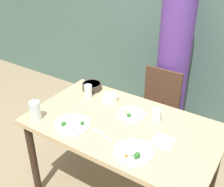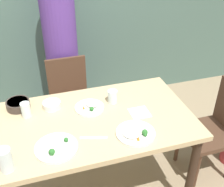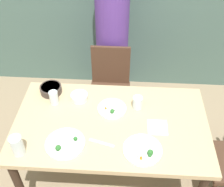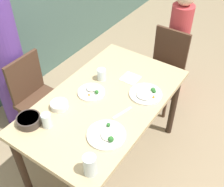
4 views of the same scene
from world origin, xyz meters
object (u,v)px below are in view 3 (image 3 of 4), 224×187
Objects in this scene: person_adult at (112,40)px; glass_water_tall at (54,98)px; plate_rice_adult at (113,108)px; bowl_curry at (51,89)px; chair_adult_spot at (110,87)px.

glass_water_tall is at bearing -113.31° from person_adult.
glass_water_tall is (-0.46, 0.04, 0.04)m from plate_rice_adult.
bowl_curry is at bearing -119.61° from person_adult.
person_adult is at bearing 60.39° from bowl_curry.
chair_adult_spot is 7.69× the size of glass_water_tall.
plate_rice_adult is (0.06, -0.95, -0.01)m from person_adult.
chair_adult_spot reaches higher than plate_rice_adult.
bowl_curry is at bearing 113.67° from glass_water_tall.
person_adult is 15.41× the size of glass_water_tall.
plate_rice_adult is (0.51, -0.17, -0.02)m from bowl_curry.
bowl_curry is 0.14m from glass_water_tall.
person_adult is 0.91m from bowl_curry.
glass_water_tall is at bearing -124.29° from chair_adult_spot.
glass_water_tall is (-0.39, -0.58, 0.36)m from chair_adult_spot.
bowl_curry is (-0.45, -0.45, 0.34)m from chair_adult_spot.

